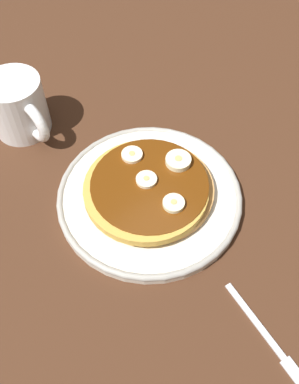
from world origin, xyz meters
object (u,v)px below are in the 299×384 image
(fork, at_px, (271,340))
(banana_slice_0, at_px, (149,178))
(coffee_mug, at_px, (19,107))
(banana_slice_2, at_px, (179,162))
(banana_slice_3, at_px, (132,155))
(plate, at_px, (149,196))
(pancake_stack, at_px, (152,191))
(banana_slice_1, at_px, (173,204))

(fork, bearing_deg, banana_slice_0, 172.11)
(coffee_mug, bearing_deg, banana_slice_2, 24.26)
(banana_slice_0, height_order, banana_slice_3, same)
(banana_slice_2, xyz_separation_m, banana_slice_3, (-0.05, -0.04, -0.00))
(coffee_mug, bearing_deg, plate, 12.76)
(banana_slice_0, distance_m, coffee_mug, 0.22)
(fork, bearing_deg, pancake_stack, 172.74)
(fork, bearing_deg, banana_slice_3, 171.35)
(plate, bearing_deg, coffee_mug, -167.24)
(plate, distance_m, banana_slice_1, 0.05)
(plate, xyz_separation_m, fork, (0.22, -0.03, -0.01))
(pancake_stack, distance_m, banana_slice_3, 0.06)
(banana_slice_3, bearing_deg, banana_slice_0, -12.60)
(banana_slice_2, relative_size, coffee_mug, 0.29)
(banana_slice_0, height_order, banana_slice_2, banana_slice_2)
(pancake_stack, height_order, fork, pancake_stack)
(fork, bearing_deg, coffee_mug, -177.17)
(banana_slice_1, xyz_separation_m, banana_slice_3, (-0.09, 0.01, -0.00))
(banana_slice_0, xyz_separation_m, banana_slice_2, (0.01, 0.05, 0.00))
(plate, distance_m, banana_slice_2, 0.06)
(banana_slice_3, distance_m, fork, 0.27)
(plate, relative_size, fork, 1.82)
(plate, relative_size, banana_slice_3, 8.61)
(coffee_mug, xyz_separation_m, fork, (0.44, 0.02, -0.04))
(banana_slice_1, bearing_deg, coffee_mug, -169.36)
(banana_slice_1, xyz_separation_m, banana_slice_2, (-0.04, 0.05, 0.00))
(plate, distance_m, banana_slice_0, 0.03)
(plate, height_order, banana_slice_0, banana_slice_0)
(plate, xyz_separation_m, banana_slice_3, (-0.05, 0.01, 0.03))
(banana_slice_0, relative_size, banana_slice_1, 0.99)
(pancake_stack, xyz_separation_m, coffee_mug, (-0.22, -0.05, 0.02))
(banana_slice_0, height_order, banana_slice_1, same)
(banana_slice_0, relative_size, fork, 0.20)
(banana_slice_1, distance_m, banana_slice_2, 0.06)
(banana_slice_1, bearing_deg, banana_slice_3, 171.55)
(banana_slice_3, bearing_deg, pancake_stack, -14.24)
(plate, xyz_separation_m, pancake_stack, (0.00, -0.00, 0.02))
(plate, height_order, fork, plate)
(banana_slice_3, height_order, fork, banana_slice_3)
(pancake_stack, bearing_deg, coffee_mug, -167.51)
(pancake_stack, height_order, coffee_mug, coffee_mug)
(banana_slice_2, bearing_deg, banana_slice_3, -143.77)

